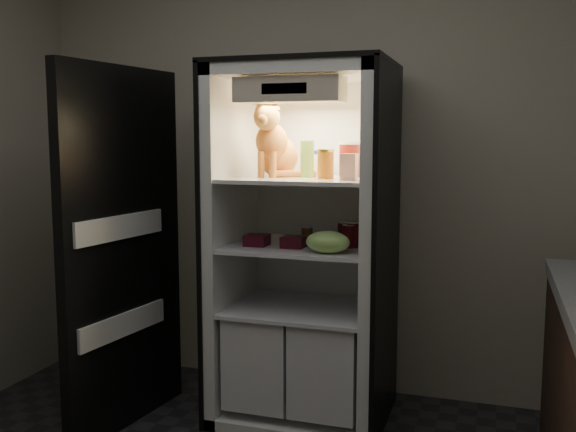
{
  "coord_description": "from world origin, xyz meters",
  "views": [
    {
      "loc": [
        0.95,
        -1.84,
        1.5
      ],
      "look_at": [
        -0.08,
        1.32,
        1.09
      ],
      "focal_mm": 40.0,
      "sensor_mm": 36.0,
      "label": 1
    }
  ],
  "objects_px": {
    "soda_can_b": "(353,235)",
    "berry_box_right": "(294,242)",
    "soda_can_a": "(344,233)",
    "condiment_jar": "(307,234)",
    "tabby_cat": "(275,147)",
    "berry_box_left": "(257,240)",
    "cream_carton": "(349,167)",
    "grape_bag": "(328,242)",
    "parmesan_shaker": "(307,159)",
    "refrigerator": "(305,270)",
    "mayo_tub": "(318,163)",
    "salsa_jar": "(325,164)",
    "soda_can_c": "(349,236)",
    "pepper_jar": "(349,159)"
  },
  "relations": [
    {
      "from": "parmesan_shaker",
      "to": "soda_can_a",
      "type": "distance_m",
      "value": 0.43
    },
    {
      "from": "refrigerator",
      "to": "berry_box_right",
      "type": "xyz_separation_m",
      "value": [
        -0.01,
        -0.16,
        0.18
      ]
    },
    {
      "from": "soda_can_c",
      "to": "berry_box_left",
      "type": "height_order",
      "value": "soda_can_c"
    },
    {
      "from": "refrigerator",
      "to": "salsa_jar",
      "type": "distance_m",
      "value": 0.6
    },
    {
      "from": "berry_box_right",
      "to": "cream_carton",
      "type": "bearing_deg",
      "value": -5.32
    },
    {
      "from": "pepper_jar",
      "to": "refrigerator",
      "type": "bearing_deg",
      "value": -166.22
    },
    {
      "from": "refrigerator",
      "to": "soda_can_a",
      "type": "xyz_separation_m",
      "value": [
        0.2,
        0.03,
        0.21
      ]
    },
    {
      "from": "mayo_tub",
      "to": "cream_carton",
      "type": "xyz_separation_m",
      "value": [
        0.24,
        -0.31,
        -0.0
      ]
    },
    {
      "from": "salsa_jar",
      "to": "soda_can_b",
      "type": "height_order",
      "value": "salsa_jar"
    },
    {
      "from": "grape_bag",
      "to": "berry_box_left",
      "type": "relative_size",
      "value": 1.9
    },
    {
      "from": "soda_can_b",
      "to": "berry_box_right",
      "type": "height_order",
      "value": "soda_can_b"
    },
    {
      "from": "soda_can_a",
      "to": "berry_box_left",
      "type": "relative_size",
      "value": 1.01
    },
    {
      "from": "berry_box_right",
      "to": "grape_bag",
      "type": "bearing_deg",
      "value": -25.99
    },
    {
      "from": "cream_carton",
      "to": "berry_box_right",
      "type": "distance_m",
      "value": 0.48
    },
    {
      "from": "refrigerator",
      "to": "mayo_tub",
      "type": "height_order",
      "value": "refrigerator"
    },
    {
      "from": "cream_carton",
      "to": "soda_can_b",
      "type": "bearing_deg",
      "value": 91.85
    },
    {
      "from": "condiment_jar",
      "to": "berry_box_left",
      "type": "height_order",
      "value": "condiment_jar"
    },
    {
      "from": "soda_can_b",
      "to": "berry_box_left",
      "type": "height_order",
      "value": "soda_can_b"
    },
    {
      "from": "refrigerator",
      "to": "soda_can_c",
      "type": "xyz_separation_m",
      "value": [
        0.25,
        -0.08,
        0.21
      ]
    },
    {
      "from": "tabby_cat",
      "to": "soda_can_b",
      "type": "xyz_separation_m",
      "value": [
        0.43,
        -0.03,
        -0.44
      ]
    },
    {
      "from": "berry_box_left",
      "to": "cream_carton",
      "type": "bearing_deg",
      "value": -2.51
    },
    {
      "from": "salsa_jar",
      "to": "pepper_jar",
      "type": "xyz_separation_m",
      "value": [
        0.08,
        0.17,
        0.02
      ]
    },
    {
      "from": "berry_box_right",
      "to": "salsa_jar",
      "type": "bearing_deg",
      "value": 15.48
    },
    {
      "from": "refrigerator",
      "to": "grape_bag",
      "type": "distance_m",
      "value": 0.38
    },
    {
      "from": "tabby_cat",
      "to": "berry_box_right",
      "type": "relative_size",
      "value": 3.6
    },
    {
      "from": "soda_can_a",
      "to": "soda_can_b",
      "type": "distance_m",
      "value": 0.11
    },
    {
      "from": "soda_can_b",
      "to": "grape_bag",
      "type": "height_order",
      "value": "soda_can_b"
    },
    {
      "from": "cream_carton",
      "to": "condiment_jar",
      "type": "distance_m",
      "value": 0.51
    },
    {
      "from": "cream_carton",
      "to": "berry_box_right",
      "type": "relative_size",
      "value": 1.12
    },
    {
      "from": "tabby_cat",
      "to": "soda_can_a",
      "type": "bearing_deg",
      "value": 9.89
    },
    {
      "from": "cream_carton",
      "to": "parmesan_shaker",
      "type": "bearing_deg",
      "value": 150.11
    },
    {
      "from": "refrigerator",
      "to": "berry_box_left",
      "type": "xyz_separation_m",
      "value": [
        -0.21,
        -0.17,
        0.18
      ]
    },
    {
      "from": "salsa_jar",
      "to": "pepper_jar",
      "type": "distance_m",
      "value": 0.19
    },
    {
      "from": "tabby_cat",
      "to": "berry_box_left",
      "type": "height_order",
      "value": "tabby_cat"
    },
    {
      "from": "soda_can_a",
      "to": "salsa_jar",
      "type": "bearing_deg",
      "value": -113.12
    },
    {
      "from": "pepper_jar",
      "to": "grape_bag",
      "type": "xyz_separation_m",
      "value": [
        -0.03,
        -0.32,
        -0.39
      ]
    },
    {
      "from": "berry_box_left",
      "to": "mayo_tub",
      "type": "bearing_deg",
      "value": 50.12
    },
    {
      "from": "cream_carton",
      "to": "soda_can_c",
      "type": "xyz_separation_m",
      "value": [
        -0.02,
        0.11,
        -0.35
      ]
    },
    {
      "from": "soda_can_a",
      "to": "berry_box_right",
      "type": "xyz_separation_m",
      "value": [
        -0.21,
        -0.19,
        -0.03
      ]
    },
    {
      "from": "parmesan_shaker",
      "to": "salsa_jar",
      "type": "bearing_deg",
      "value": -33.12
    },
    {
      "from": "refrigerator",
      "to": "parmesan_shaker",
      "type": "height_order",
      "value": "refrigerator"
    },
    {
      "from": "tabby_cat",
      "to": "condiment_jar",
      "type": "relative_size",
      "value": 4.83
    },
    {
      "from": "soda_can_a",
      "to": "condiment_jar",
      "type": "bearing_deg",
      "value": 177.95
    },
    {
      "from": "soda_can_b",
      "to": "condiment_jar",
      "type": "bearing_deg",
      "value": 161.07
    },
    {
      "from": "soda_can_c",
      "to": "cream_carton",
      "type": "bearing_deg",
      "value": -77.84
    },
    {
      "from": "parmesan_shaker",
      "to": "soda_can_c",
      "type": "bearing_deg",
      "value": -9.98
    },
    {
      "from": "mayo_tub",
      "to": "soda_can_a",
      "type": "bearing_deg",
      "value": -30.97
    },
    {
      "from": "soda_can_b",
      "to": "condiment_jar",
      "type": "relative_size",
      "value": 1.5
    },
    {
      "from": "mayo_tub",
      "to": "berry_box_left",
      "type": "xyz_separation_m",
      "value": [
        -0.25,
        -0.29,
        -0.39
      ]
    },
    {
      "from": "mayo_tub",
      "to": "soda_can_c",
      "type": "relative_size",
      "value": 1.14
    }
  ]
}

